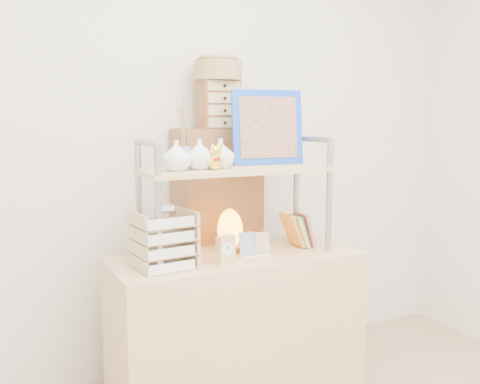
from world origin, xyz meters
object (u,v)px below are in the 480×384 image
Objects in this scene: desk at (236,329)px; salt_lamp at (230,230)px; letter_tray at (165,243)px; cabinet at (218,252)px.

salt_lamp is (0.00, 0.08, 0.48)m from desk.
cabinet is at bearing 44.58° from letter_tray.
salt_lamp is (0.38, 0.15, -0.00)m from letter_tray.
desk is 0.62m from letter_tray.
cabinet is 6.36× the size of salt_lamp.
cabinet reaches higher than letter_tray.
letter_tray reaches higher than desk.
desk is 0.49m from salt_lamp.
cabinet is 0.65m from letter_tray.
letter_tray is at bearing -158.91° from salt_lamp.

